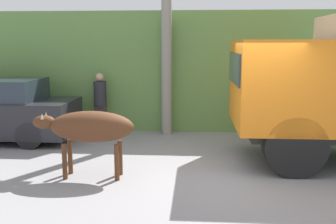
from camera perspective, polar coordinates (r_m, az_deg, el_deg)
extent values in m
plane|color=gray|center=(7.70, 9.09, -9.05)|extent=(60.00, 60.00, 0.00)
cube|color=#608C47|center=(14.39, 6.84, 6.65)|extent=(32.00, 6.68, 3.39)
cube|color=orange|center=(8.56, 16.06, 3.98)|extent=(1.90, 2.44, 1.79)
cube|color=#232D38|center=(8.38, 9.62, 6.32)|extent=(0.04, 2.08, 0.63)
cylinder|color=black|center=(7.84, 17.80, -4.59)|extent=(1.17, 0.54, 1.17)
ellipsoid|color=#512D19|center=(7.40, -11.01, -2.10)|extent=(1.57, 0.59, 0.59)
ellipsoid|color=#512D19|center=(7.67, -17.51, -1.41)|extent=(0.44, 0.25, 0.25)
cone|color=#B7AD93|center=(7.56, -17.83, -0.61)|extent=(0.06, 0.06, 0.11)
cone|color=#B7AD93|center=(7.74, -17.29, -0.34)|extent=(0.06, 0.06, 0.11)
cylinder|color=#512D19|center=(7.55, -14.77, -6.96)|extent=(0.09, 0.09, 0.68)
cylinder|color=#512D19|center=(7.84, -14.02, -6.29)|extent=(0.09, 0.09, 0.68)
cylinder|color=#512D19|center=(7.30, -7.44, -7.29)|extent=(0.09, 0.09, 0.68)
cylinder|color=#512D19|center=(7.60, -6.96, -6.58)|extent=(0.09, 0.09, 0.68)
cylinder|color=black|center=(9.98, -19.35, -3.15)|extent=(0.66, 0.28, 0.66)
cube|color=#38332D|center=(11.15, -9.72, -1.09)|extent=(0.32, 0.23, 0.78)
cylinder|color=#26262D|center=(11.03, -9.83, 2.65)|extent=(0.39, 0.39, 0.68)
sphere|color=tan|center=(10.99, -9.90, 5.00)|extent=(0.23, 0.23, 0.23)
cylinder|color=gray|center=(10.78, -0.21, 13.86)|extent=(0.28, 0.28, 6.47)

